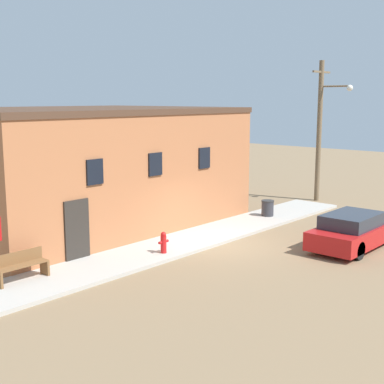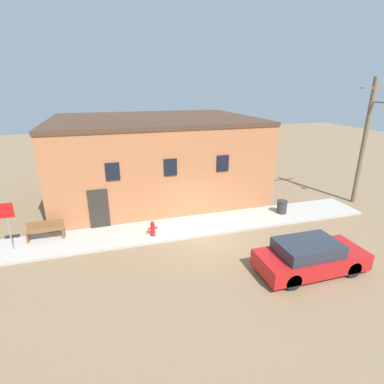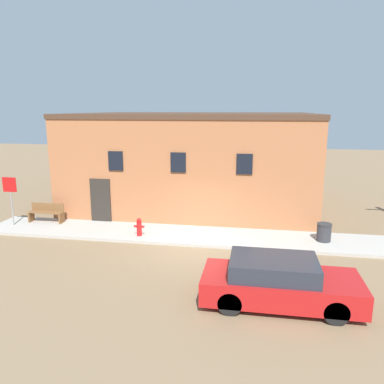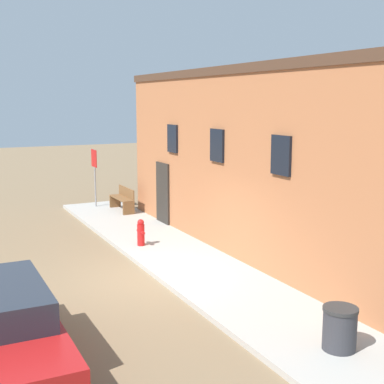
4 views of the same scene
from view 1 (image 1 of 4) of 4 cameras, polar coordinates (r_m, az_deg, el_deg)
name	(u,v)px [view 1 (image 1 of 4)]	position (r m, az deg, el deg)	size (l,w,h in m)	color
ground_plane	(221,245)	(20.88, 3.16, -5.67)	(80.00, 80.00, 0.00)	#846B4C
sidewalk	(198,238)	(21.61, 0.63, -4.94)	(19.38, 2.43, 0.12)	#B2ADA3
brick_building	(79,166)	(24.77, -11.95, 2.75)	(12.84, 9.91, 5.21)	#B26B42
fire_hydrant	(163,242)	(19.31, -3.06, -5.39)	(0.45, 0.21, 0.78)	red
bench	(21,266)	(17.24, -17.79, -7.53)	(1.66, 0.44, 0.89)	brown
trash_bin	(268,208)	(25.54, 8.06, -1.70)	(0.60, 0.60, 0.75)	#333338
utility_pole	(321,127)	(30.13, 13.61, 6.76)	(1.80, 1.95, 7.63)	brown
parked_car	(353,231)	(21.22, 16.84, -4.00)	(4.41, 1.85, 1.36)	black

